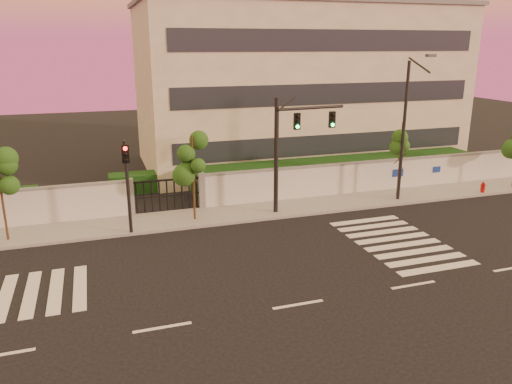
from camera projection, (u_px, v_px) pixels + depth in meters
ground at (298, 305)px, 18.48m from camera, size 120.00×120.00×0.00m
sidewalk at (225, 214)px, 28.02m from camera, size 60.00×3.00×0.15m
perimeter_wall at (220, 190)px, 29.13m from camera, size 60.00×0.36×2.20m
hedge_row at (226, 181)px, 32.01m from camera, size 41.00×4.25×1.80m
institutional_building at (297, 85)px, 39.43m from camera, size 24.40×12.40×12.25m
road_markings at (230, 269)px, 21.43m from camera, size 57.00×7.62×0.02m
street_tree_c at (0, 179)px, 23.41m from camera, size 1.40×1.11×4.34m
street_tree_d at (193, 159)px, 26.16m from camera, size 1.48×1.18×4.71m
street_tree_e at (402, 143)px, 30.20m from camera, size 1.58×1.26×4.76m
traffic_signal_main at (291, 141)px, 27.37m from camera, size 4.14×0.54×6.56m
traffic_signal_secondary at (127, 176)px, 24.34m from camera, size 0.38×0.35×4.84m
streetlight_east at (406, 125)px, 29.10m from camera, size 0.52×2.11×8.76m
fire_hydrant at (483, 188)px, 31.86m from camera, size 0.33×0.31×0.83m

